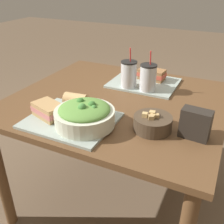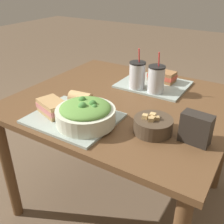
{
  "view_description": "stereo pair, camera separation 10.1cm",
  "coord_description": "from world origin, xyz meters",
  "px_view_note": "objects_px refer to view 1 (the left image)",
  "views": [
    {
      "loc": [
        0.52,
        -1.16,
        1.33
      ],
      "look_at": [
        0.11,
        -0.29,
        0.81
      ],
      "focal_mm": 42.0,
      "sensor_mm": 36.0,
      "label": 1
    },
    {
      "loc": [
        0.61,
        -1.11,
        1.33
      ],
      "look_at": [
        0.11,
        -0.29,
        0.81
      ],
      "focal_mm": 42.0,
      "sensor_mm": 36.0,
      "label": 2
    }
  ],
  "objects_px": {
    "sandwich_far": "(152,74)",
    "drink_cup_dark": "(129,75)",
    "salad_bowl": "(85,115)",
    "chip_bag": "(195,124)",
    "baguette_near": "(76,100)",
    "soup_bowl": "(153,123)",
    "drink_cup_red": "(148,78)",
    "sandwich_near": "(49,110)"
  },
  "relations": [
    {
      "from": "soup_bowl",
      "to": "baguette_near",
      "type": "relative_size",
      "value": 1.37
    },
    {
      "from": "sandwich_near",
      "to": "salad_bowl",
      "type": "bearing_deg",
      "value": 20.16
    },
    {
      "from": "baguette_near",
      "to": "drink_cup_dark",
      "type": "xyz_separation_m",
      "value": [
        0.14,
        0.34,
        0.04
      ]
    },
    {
      "from": "sandwich_near",
      "to": "drink_cup_red",
      "type": "relative_size",
      "value": 0.76
    },
    {
      "from": "salad_bowl",
      "to": "chip_bag",
      "type": "distance_m",
      "value": 0.46
    },
    {
      "from": "salad_bowl",
      "to": "sandwich_far",
      "type": "relative_size",
      "value": 1.54
    },
    {
      "from": "sandwich_far",
      "to": "drink_cup_dark",
      "type": "bearing_deg",
      "value": -110.36
    },
    {
      "from": "baguette_near",
      "to": "sandwich_far",
      "type": "bearing_deg",
      "value": -29.59
    },
    {
      "from": "sandwich_near",
      "to": "chip_bag",
      "type": "xyz_separation_m",
      "value": [
        0.63,
        0.13,
        0.02
      ]
    },
    {
      "from": "sandwich_far",
      "to": "salad_bowl",
      "type": "bearing_deg",
      "value": -92.67
    },
    {
      "from": "drink_cup_dark",
      "to": "drink_cup_red",
      "type": "xyz_separation_m",
      "value": [
        0.12,
        0.0,
        -0.0
      ]
    },
    {
      "from": "salad_bowl",
      "to": "soup_bowl",
      "type": "height_order",
      "value": "salad_bowl"
    },
    {
      "from": "baguette_near",
      "to": "chip_bag",
      "type": "distance_m",
      "value": 0.57
    },
    {
      "from": "soup_bowl",
      "to": "sandwich_far",
      "type": "xyz_separation_m",
      "value": [
        -0.18,
        0.54,
        0.01
      ]
    },
    {
      "from": "salad_bowl",
      "to": "baguette_near",
      "type": "distance_m",
      "value": 0.19
    },
    {
      "from": "drink_cup_dark",
      "to": "soup_bowl",
      "type": "bearing_deg",
      "value": -54.44
    },
    {
      "from": "drink_cup_dark",
      "to": "baguette_near",
      "type": "bearing_deg",
      "value": -111.59
    },
    {
      "from": "salad_bowl",
      "to": "drink_cup_dark",
      "type": "height_order",
      "value": "drink_cup_dark"
    },
    {
      "from": "salad_bowl",
      "to": "sandwich_far",
      "type": "xyz_separation_m",
      "value": [
        0.09,
        0.65,
        -0.02
      ]
    },
    {
      "from": "chip_bag",
      "to": "drink_cup_red",
      "type": "bearing_deg",
      "value": 137.06
    },
    {
      "from": "salad_bowl",
      "to": "sandwich_near",
      "type": "xyz_separation_m",
      "value": [
        -0.19,
        -0.01,
        -0.02
      ]
    },
    {
      "from": "drink_cup_dark",
      "to": "drink_cup_red",
      "type": "relative_size",
      "value": 1.01
    },
    {
      "from": "sandwich_far",
      "to": "chip_bag",
      "type": "relative_size",
      "value": 1.35
    },
    {
      "from": "soup_bowl",
      "to": "drink_cup_dark",
      "type": "height_order",
      "value": "drink_cup_dark"
    },
    {
      "from": "salad_bowl",
      "to": "sandwich_far",
      "type": "bearing_deg",
      "value": 82.2
    },
    {
      "from": "drink_cup_red",
      "to": "soup_bowl",
      "type": "bearing_deg",
      "value": -67.99
    },
    {
      "from": "soup_bowl",
      "to": "chip_bag",
      "type": "distance_m",
      "value": 0.17
    },
    {
      "from": "soup_bowl",
      "to": "baguette_near",
      "type": "distance_m",
      "value": 0.4
    },
    {
      "from": "baguette_near",
      "to": "sandwich_far",
      "type": "height_order",
      "value": "baguette_near"
    },
    {
      "from": "drink_cup_red",
      "to": "chip_bag",
      "type": "xyz_separation_m",
      "value": [
        0.32,
        -0.35,
        -0.02
      ]
    },
    {
      "from": "salad_bowl",
      "to": "sandwich_near",
      "type": "height_order",
      "value": "salad_bowl"
    },
    {
      "from": "baguette_near",
      "to": "drink_cup_red",
      "type": "bearing_deg",
      "value": -42.89
    },
    {
      "from": "baguette_near",
      "to": "soup_bowl",
      "type": "bearing_deg",
      "value": -100.81
    },
    {
      "from": "sandwich_far",
      "to": "drink_cup_dark",
      "type": "height_order",
      "value": "drink_cup_dark"
    },
    {
      "from": "drink_cup_dark",
      "to": "chip_bag",
      "type": "relative_size",
      "value": 1.83
    },
    {
      "from": "salad_bowl",
      "to": "sandwich_near",
      "type": "bearing_deg",
      "value": -177.77
    },
    {
      "from": "soup_bowl",
      "to": "sandwich_far",
      "type": "distance_m",
      "value": 0.57
    },
    {
      "from": "soup_bowl",
      "to": "drink_cup_red",
      "type": "relative_size",
      "value": 0.73
    },
    {
      "from": "salad_bowl",
      "to": "sandwich_near",
      "type": "distance_m",
      "value": 0.19
    },
    {
      "from": "sandwich_far",
      "to": "drink_cup_red",
      "type": "xyz_separation_m",
      "value": [
        0.03,
        -0.17,
        0.04
      ]
    },
    {
      "from": "baguette_near",
      "to": "chip_bag",
      "type": "relative_size",
      "value": 0.96
    },
    {
      "from": "salad_bowl",
      "to": "sandwich_far",
      "type": "height_order",
      "value": "salad_bowl"
    }
  ]
}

